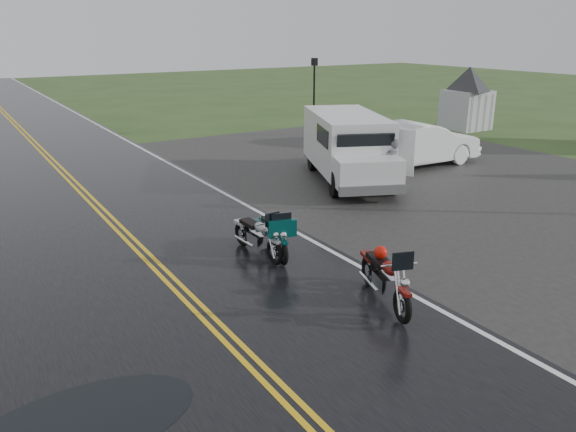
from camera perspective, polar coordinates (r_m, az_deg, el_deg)
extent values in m
plane|color=#2D471E|center=(10.24, -7.56, -11.00)|extent=(120.00, 120.00, 0.00)
cube|color=black|center=(19.20, -20.13, 2.25)|extent=(8.00, 100.00, 0.04)
cube|color=black|center=(20.27, 15.43, 3.51)|extent=(14.00, 24.00, 0.03)
imported|color=#515056|center=(17.95, 10.46, 4.88)|extent=(0.66, 0.44, 1.78)
imported|color=silver|center=(22.14, 13.12, 7.10)|extent=(5.07, 1.86, 1.66)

